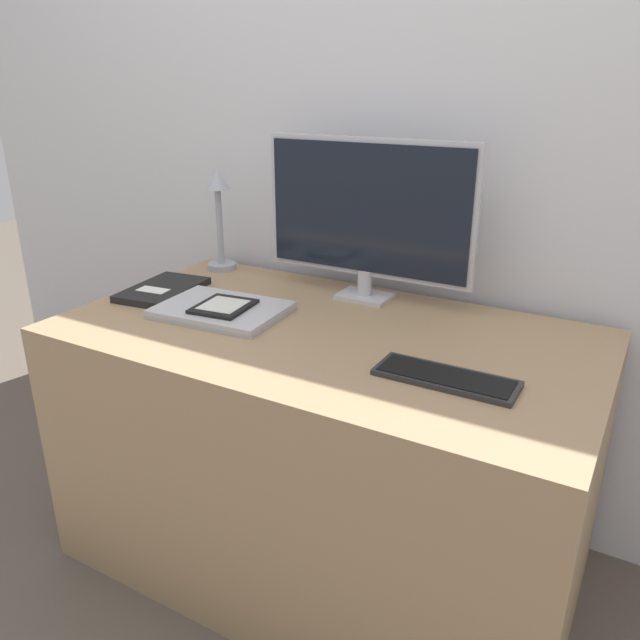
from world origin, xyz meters
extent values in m
plane|color=brown|center=(0.00, 0.00, 0.00)|extent=(10.00, 10.00, 0.00)
cube|color=silver|center=(0.00, 0.58, 1.20)|extent=(3.60, 0.05, 2.40)
cube|color=#997A56|center=(0.00, 0.13, 0.36)|extent=(1.36, 0.76, 0.72)
cube|color=#B7B7BC|center=(-0.02, 0.40, 0.73)|extent=(0.15, 0.11, 0.01)
cylinder|color=#B7B7BC|center=(-0.02, 0.40, 0.77)|extent=(0.04, 0.04, 0.07)
cube|color=#B7B7BC|center=(-0.02, 0.41, 0.98)|extent=(0.62, 0.01, 0.38)
cube|color=black|center=(-0.02, 0.40, 0.98)|extent=(0.60, 0.01, 0.35)
cube|color=#282828|center=(0.36, 0.01, 0.73)|extent=(0.30, 0.11, 0.01)
cube|color=black|center=(0.36, 0.01, 0.73)|extent=(0.28, 0.09, 0.00)
cube|color=#A3A3A8|center=(-0.30, 0.09, 0.73)|extent=(0.35, 0.27, 0.01)
cube|color=#B2B2B7|center=(-0.30, 0.09, 0.74)|extent=(0.35, 0.27, 0.01)
cube|color=black|center=(-0.28, 0.08, 0.75)|extent=(0.15, 0.17, 0.01)
cube|color=silver|center=(-0.28, 0.08, 0.75)|extent=(0.12, 0.12, 0.00)
cylinder|color=#999EA8|center=(-0.57, 0.44, 0.73)|extent=(0.09, 0.09, 0.02)
cylinder|color=#999EA8|center=(-0.57, 0.44, 0.86)|extent=(0.02, 0.02, 0.25)
cone|color=#999EA8|center=(-0.57, 0.44, 1.02)|extent=(0.08, 0.08, 0.07)
cube|color=black|center=(-0.56, 0.15, 0.73)|extent=(0.20, 0.29, 0.02)
cube|color=silver|center=(-0.56, 0.11, 0.74)|extent=(0.10, 0.06, 0.00)
camera|label=1|loc=(0.72, -1.15, 1.32)|focal=35.00mm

